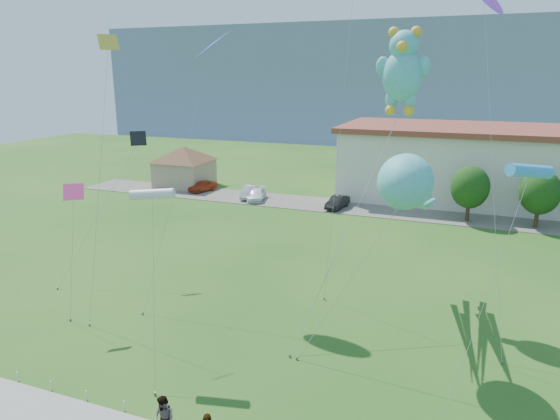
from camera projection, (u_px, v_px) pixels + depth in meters
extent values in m
plane|color=#1E4F16|center=(202.00, 409.00, 21.31)|extent=(160.00, 160.00, 0.00)
cube|color=#59544C|center=(367.00, 209.00, 52.83)|extent=(70.00, 6.00, 0.06)
cube|color=slate|center=(436.00, 79.00, 126.09)|extent=(160.00, 50.00, 25.00)
cube|color=tan|center=(185.00, 173.00, 63.41)|extent=(6.00, 6.00, 3.20)
pyramid|color=brown|center=(184.00, 154.00, 62.75)|extent=(9.20, 9.20, 1.80)
cylinder|color=white|center=(18.00, 376.00, 23.19)|extent=(0.05, 0.05, 0.50)
cylinder|color=white|center=(51.00, 385.00, 22.50)|extent=(0.05, 0.05, 0.50)
cylinder|color=white|center=(87.00, 395.00, 21.81)|extent=(0.05, 0.05, 0.50)
cylinder|color=white|center=(124.00, 406.00, 21.11)|extent=(0.05, 0.05, 0.50)
cylinder|color=white|center=(164.00, 417.00, 20.42)|extent=(0.05, 0.05, 0.50)
cylinder|color=#3F2B19|center=(468.00, 210.00, 48.19)|extent=(0.36, 0.36, 2.20)
ellipsoid|color=#14380F|center=(470.00, 187.00, 47.58)|extent=(3.60, 3.60, 4.14)
cylinder|color=#3F2B19|center=(537.00, 216.00, 46.12)|extent=(0.36, 0.36, 2.20)
ellipsoid|color=#14380F|center=(540.00, 192.00, 45.51)|extent=(3.60, 3.60, 4.14)
imported|color=gray|center=(164.00, 420.00, 19.06)|extent=(1.14, 1.03, 1.93)
imported|color=#B43716|center=(203.00, 186.00, 60.43)|extent=(2.74, 4.17, 1.32)
imported|color=#B1B1B8|center=(250.00, 192.00, 57.25)|extent=(2.17, 4.31, 1.36)
imported|color=white|center=(257.00, 195.00, 56.27)|extent=(2.64, 4.50, 1.22)
imported|color=black|center=(337.00, 202.00, 52.84)|extent=(1.92, 4.07, 1.29)
ellipsoid|color=teal|center=(405.00, 182.00, 24.33)|extent=(2.73, 3.54, 2.73)
sphere|color=white|center=(392.00, 179.00, 23.46)|extent=(0.43, 0.43, 0.43)
sphere|color=white|center=(414.00, 181.00, 23.12)|extent=(0.43, 0.43, 0.43)
cylinder|color=slate|center=(297.00, 358.00, 24.95)|extent=(0.10, 0.10, 0.16)
cylinder|color=gray|center=(348.00, 282.00, 24.29)|extent=(4.35, 2.54, 7.81)
ellipsoid|color=teal|center=(402.00, 76.00, 29.97)|extent=(2.40, 2.04, 3.00)
sphere|color=teal|center=(404.00, 45.00, 29.51)|extent=(1.75, 1.75, 1.75)
sphere|color=gold|center=(394.00, 32.00, 29.53)|extent=(0.65, 0.65, 0.65)
sphere|color=gold|center=(416.00, 32.00, 29.09)|extent=(0.65, 0.65, 0.65)
sphere|color=gold|center=(402.00, 46.00, 28.87)|extent=(0.65, 0.65, 0.65)
ellipsoid|color=teal|center=(383.00, 66.00, 30.24)|extent=(0.83, 0.59, 1.16)
ellipsoid|color=teal|center=(423.00, 66.00, 29.41)|extent=(0.83, 0.59, 1.16)
ellipsoid|color=teal|center=(391.00, 99.00, 30.52)|extent=(0.74, 0.65, 1.20)
ellipsoid|color=teal|center=(410.00, 100.00, 30.14)|extent=(0.74, 0.65, 1.20)
sphere|color=gold|center=(390.00, 110.00, 30.53)|extent=(0.65, 0.65, 0.65)
sphere|color=gold|center=(409.00, 111.00, 30.15)|extent=(0.65, 0.65, 0.65)
cylinder|color=slate|center=(290.00, 356.00, 25.18)|extent=(0.10, 0.10, 0.16)
cylinder|color=gray|center=(350.00, 222.00, 27.86)|extent=(3.32, 10.60, 11.36)
cube|color=black|center=(138.00, 138.00, 35.42)|extent=(1.29, 1.29, 0.86)
cylinder|color=slate|center=(57.00, 288.00, 33.11)|extent=(0.10, 0.10, 0.16)
cylinder|color=gray|center=(99.00, 212.00, 34.28)|extent=(2.65, 6.34, 9.06)
cone|color=#222EC5|center=(212.00, 44.00, 31.41)|extent=(1.80, 1.33, 1.33)
cylinder|color=slate|center=(143.00, 313.00, 29.65)|extent=(0.10, 0.10, 0.16)
cylinder|color=gray|center=(178.00, 176.00, 30.55)|extent=(1.49, 7.10, 15.30)
cylinder|color=silver|center=(152.00, 194.00, 24.41)|extent=(0.50, 2.25, 0.87)
cylinder|color=slate|center=(155.00, 394.00, 22.19)|extent=(0.10, 0.10, 0.16)
cylinder|color=gray|center=(154.00, 290.00, 23.32)|extent=(2.30, 3.99, 7.79)
cylinder|color=slate|center=(502.00, 362.00, 24.60)|extent=(0.10, 0.10, 0.16)
cylinder|color=gray|center=(493.00, 170.00, 25.90)|extent=(2.57, 7.18, 17.73)
cylinder|color=#3092DC|center=(530.00, 171.00, 18.97)|extent=(0.50, 2.25, 0.87)
cylinder|color=gray|center=(483.00, 306.00, 19.43)|extent=(2.37, 2.94, 9.91)
cube|color=#D02E6F|center=(73.00, 192.00, 28.34)|extent=(1.29, 1.29, 0.86)
cylinder|color=slate|center=(70.00, 320.00, 28.89)|extent=(0.10, 0.10, 0.16)
cylinder|color=gray|center=(72.00, 257.00, 28.63)|extent=(0.15, 1.50, 7.01)
cylinder|color=slate|center=(324.00, 299.00, 31.58)|extent=(0.10, 0.10, 0.16)
cylinder|color=gray|center=(343.00, 100.00, 29.74)|extent=(0.80, 3.42, 24.40)
cube|color=gold|center=(108.00, 42.00, 28.73)|extent=(1.29, 1.29, 0.86)
cylinder|color=slate|center=(89.00, 324.00, 28.34)|extent=(0.10, 0.10, 0.16)
cylinder|color=gray|center=(99.00, 183.00, 28.55)|extent=(0.82, 4.70, 15.26)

